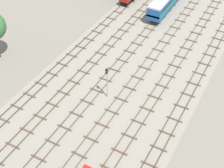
% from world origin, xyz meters
% --- Properties ---
extents(ground_plane, '(480.00, 480.00, 0.00)m').
position_xyz_m(ground_plane, '(0.00, 56.00, 0.00)').
color(ground_plane, slate).
extents(ballast_bed, '(25.97, 176.00, 0.01)m').
position_xyz_m(ballast_bed, '(0.00, 56.00, 0.00)').
color(ballast_bed, gray).
rests_on(ballast_bed, ground).
extents(track_far_left, '(2.40, 126.00, 0.29)m').
position_xyz_m(track_far_left, '(-10.98, 57.00, 0.14)').
color(track_far_left, '#47382D').
rests_on(track_far_left, ground).
extents(track_left, '(2.40, 126.00, 0.29)m').
position_xyz_m(track_left, '(-6.59, 57.00, 0.14)').
color(track_left, '#47382D').
rests_on(track_left, ground).
extents(track_centre_left, '(2.40, 126.00, 0.29)m').
position_xyz_m(track_centre_left, '(-2.20, 57.00, 0.14)').
color(track_centre_left, '#47382D').
rests_on(track_centre_left, ground).
extents(track_centre, '(2.40, 126.00, 0.29)m').
position_xyz_m(track_centre, '(2.20, 57.00, 0.14)').
color(track_centre, '#47382D').
rests_on(track_centre, ground).
extents(track_centre_right, '(2.40, 126.00, 0.29)m').
position_xyz_m(track_centre_right, '(6.59, 57.00, 0.14)').
color(track_centre_right, '#47382D').
rests_on(track_centre_right, ground).
extents(track_right, '(2.40, 126.00, 0.29)m').
position_xyz_m(track_right, '(10.98, 57.00, 0.14)').
color(track_right, '#47382D').
rests_on(track_right, ground).
extents(signal_post_nearest, '(0.28, 0.47, 5.78)m').
position_xyz_m(signal_post_nearest, '(0.00, 52.06, 3.65)').
color(signal_post_nearest, gray).
rests_on(signal_post_nearest, ground).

